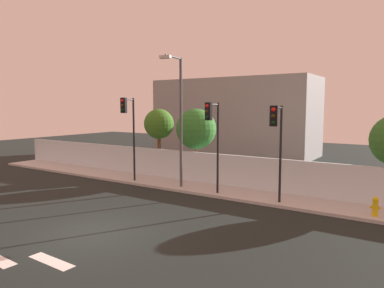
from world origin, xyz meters
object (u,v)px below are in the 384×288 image
(traffic_light_left, at_px, (213,128))
(traffic_light_center, at_px, (129,121))
(traffic_light_right, at_px, (277,133))
(fire_hydrant, at_px, (375,206))
(roadside_tree_leftmost, at_px, (159,124))
(roadside_tree_midleft, at_px, (196,129))
(street_lamp_curbside, at_px, (179,112))

(traffic_light_left, height_order, traffic_light_center, traffic_light_center)
(traffic_light_center, bearing_deg, traffic_light_right, -1.93)
(traffic_light_left, height_order, fire_hydrant, traffic_light_left)
(traffic_light_center, height_order, roadside_tree_leftmost, traffic_light_center)
(roadside_tree_midleft, bearing_deg, traffic_light_center, -128.35)
(street_lamp_curbside, bearing_deg, traffic_light_right, -7.47)
(roadside_tree_leftmost, relative_size, roadside_tree_midleft, 0.99)
(traffic_light_left, relative_size, fire_hydrant, 5.77)
(traffic_light_right, relative_size, roadside_tree_midleft, 1.00)
(traffic_light_left, xyz_separation_m, roadside_tree_leftmost, (-6.16, 3.31, -0.10))
(traffic_light_left, distance_m, traffic_light_right, 3.57)
(traffic_light_left, distance_m, fire_hydrant, 8.17)
(roadside_tree_leftmost, distance_m, roadside_tree_midleft, 3.02)
(traffic_light_right, bearing_deg, fire_hydrant, 12.11)
(street_lamp_curbside, height_order, fire_hydrant, street_lamp_curbside)
(traffic_light_left, distance_m, traffic_light_center, 5.81)
(traffic_light_center, xyz_separation_m, roadside_tree_leftmost, (-0.36, 3.36, -0.32))
(roadside_tree_leftmost, bearing_deg, street_lamp_curbside, -37.73)
(fire_hydrant, xyz_separation_m, roadside_tree_leftmost, (-13.73, 2.81, 2.92))
(traffic_light_left, bearing_deg, roadside_tree_midleft, 133.62)
(roadside_tree_midleft, bearing_deg, roadside_tree_leftmost, 180.00)
(traffic_light_left, bearing_deg, traffic_light_center, -179.51)
(street_lamp_curbside, relative_size, roadside_tree_leftmost, 1.59)
(street_lamp_curbside, xyz_separation_m, fire_hydrant, (10.00, 0.08, -3.81))
(fire_hydrant, distance_m, roadside_tree_leftmost, 14.32)
(traffic_light_right, bearing_deg, traffic_light_left, 174.14)
(street_lamp_curbside, bearing_deg, traffic_light_center, -172.07)
(traffic_light_right, xyz_separation_m, street_lamp_curbside, (-5.99, 0.78, 0.86))
(street_lamp_curbside, bearing_deg, traffic_light_left, -9.80)
(street_lamp_curbside, distance_m, roadside_tree_midleft, 3.17)
(traffic_light_center, relative_size, roadside_tree_leftmost, 1.11)
(traffic_light_center, distance_m, roadside_tree_midleft, 4.31)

